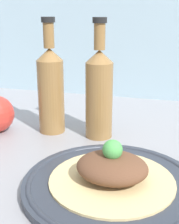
{
  "coord_description": "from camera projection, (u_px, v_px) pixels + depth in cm",
  "views": [
    {
      "loc": [
        16.75,
        -49.55,
        28.33
      ],
      "look_at": [
        0.85,
        5.68,
        9.39
      ],
      "focal_mm": 50.0,
      "sensor_mm": 36.0,
      "label": 1
    }
  ],
  "objects": [
    {
      "name": "ground_plane",
      "position": [
        77.0,
        178.0,
        0.59
      ],
      "size": [
        180.0,
        110.0,
        4.0
      ],
      "primitive_type": "cube",
      "color": "gray"
    },
    {
      "name": "plated_food",
      "position": [
        112.0,
        170.0,
        0.51
      ],
      "size": [
        20.75,
        20.75,
        7.33
      ],
      "color": "#D6BC7F",
      "rests_on": "plate"
    },
    {
      "name": "plate",
      "position": [
        112.0,
        184.0,
        0.52
      ],
      "size": [
        29.66,
        29.66,
        1.66
      ],
      "color": "#2D333D",
      "rests_on": "ground_plane"
    },
    {
      "name": "cider_bottle_left",
      "position": [
        51.0,
        88.0,
        0.73
      ],
      "size": [
        6.19,
        6.19,
        26.83
      ],
      "color": "olive",
      "rests_on": "ground_plane"
    },
    {
      "name": "cider_bottle_right",
      "position": [
        97.0,
        91.0,
        0.7
      ],
      "size": [
        6.19,
        6.19,
        26.83
      ],
      "color": "olive",
      "rests_on": "ground_plane"
    }
  ]
}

